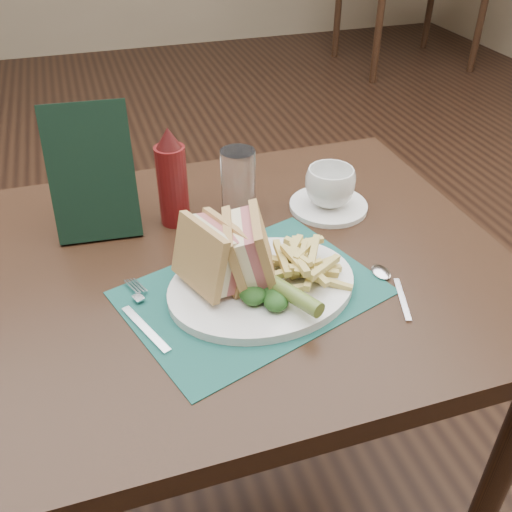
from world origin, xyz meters
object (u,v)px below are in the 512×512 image
(saucer, at_px, (328,206))
(ketchup_bottle, at_px, (172,177))
(table_main, at_px, (243,403))
(sandwich_half_b, at_px, (236,250))
(coffee_cup, at_px, (330,187))
(drinking_glass, at_px, (238,183))
(placemat, at_px, (252,292))
(check_presenter, at_px, (92,173))
(table_bg_right, at_px, (408,10))
(sandwich_half_a, at_px, (199,260))
(plate, at_px, (262,286))

(saucer, xyz_separation_m, ketchup_bottle, (-0.29, 0.04, 0.09))
(ketchup_bottle, bearing_deg, table_main, -61.46)
(sandwich_half_b, bearing_deg, coffee_cup, 50.37)
(drinking_glass, bearing_deg, sandwich_half_b, -107.26)
(table_main, distance_m, drinking_glass, 0.46)
(placemat, bearing_deg, coffee_cup, 42.72)
(placemat, bearing_deg, drinking_glass, 78.61)
(check_presenter, bearing_deg, table_bg_right, 55.50)
(drinking_glass, bearing_deg, table_main, -105.73)
(placemat, xyz_separation_m, drinking_glass, (0.05, 0.23, 0.06))
(coffee_cup, bearing_deg, drinking_glass, 168.77)
(drinking_glass, height_order, ketchup_bottle, ketchup_bottle)
(table_main, distance_m, check_presenter, 0.56)
(sandwich_half_a, relative_size, sandwich_half_b, 1.00)
(plate, distance_m, sandwich_half_a, 0.11)
(placemat, height_order, check_presenter, check_presenter)
(placemat, xyz_separation_m, coffee_cup, (0.22, 0.20, 0.05))
(table_main, relative_size, sandwich_half_a, 8.05)
(plate, relative_size, drinking_glass, 2.31)
(plate, distance_m, check_presenter, 0.36)
(saucer, relative_size, check_presenter, 0.63)
(plate, xyz_separation_m, check_presenter, (-0.22, 0.26, 0.11))
(sandwich_half_b, xyz_separation_m, check_presenter, (-0.19, 0.24, 0.04))
(table_main, relative_size, check_presenter, 3.79)
(check_presenter, bearing_deg, sandwich_half_a, -57.35)
(table_bg_right, height_order, plate, plate)
(sandwich_half_a, height_order, check_presenter, check_presenter)
(drinking_glass, bearing_deg, table_bg_right, 54.00)
(sandwich_half_b, distance_m, coffee_cup, 0.30)
(placemat, xyz_separation_m, sandwich_half_b, (-0.02, 0.02, 0.07))
(ketchup_bottle, bearing_deg, drinking_glass, -4.50)
(ketchup_bottle, bearing_deg, coffee_cup, -8.48)
(table_bg_right, bearing_deg, placemat, -124.48)
(plate, xyz_separation_m, coffee_cup, (0.20, 0.20, 0.04))
(table_main, xyz_separation_m, sandwich_half_a, (-0.09, -0.08, 0.45))
(plate, bearing_deg, sandwich_half_b, 143.21)
(sandwich_half_a, xyz_separation_m, drinking_glass, (0.12, 0.22, -0.01))
(check_presenter, bearing_deg, drinking_glass, -0.37)
(sandwich_half_a, bearing_deg, check_presenter, 96.37)
(check_presenter, bearing_deg, coffee_cup, -2.78)
(coffee_cup, relative_size, ketchup_bottle, 0.51)
(table_bg_right, bearing_deg, sandwich_half_b, -124.90)
(sandwich_half_b, xyz_separation_m, saucer, (0.24, 0.18, -0.07))
(ketchup_bottle, distance_m, check_presenter, 0.14)
(coffee_cup, height_order, drinking_glass, drinking_glass)
(plate, height_order, sandwich_half_b, sandwich_half_b)
(table_main, relative_size, plate, 3.00)
(drinking_glass, relative_size, check_presenter, 0.55)
(table_main, xyz_separation_m, placemat, (-0.01, -0.10, 0.38))
(drinking_glass, bearing_deg, plate, -97.60)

